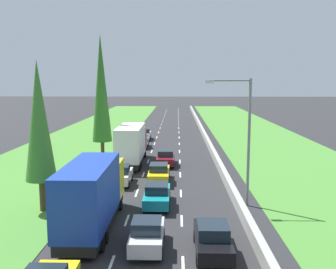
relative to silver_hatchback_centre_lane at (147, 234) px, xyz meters
name	(u,v)px	position (x,y,z in m)	size (l,w,h in m)	color
ground_plane	(168,135)	(0.11, 43.22, -0.84)	(300.00, 300.00, 0.00)	#28282B
grass_verge_left	(92,134)	(-12.54, 43.22, -0.82)	(14.00, 140.00, 0.04)	#478433
grass_verge_right	(256,135)	(14.46, 43.22, -0.82)	(14.00, 140.00, 0.04)	#478433
median_barrier	(203,132)	(5.81, 43.22, -0.41)	(0.44, 120.00, 0.85)	#9E9B93
lane_markings	(168,135)	(0.11, 43.22, -0.83)	(3.64, 116.00, 0.01)	white
silver_hatchback_centre_lane	(147,234)	(0.00, 0.00, 0.00)	(1.74, 3.90, 1.72)	silver
blue_box_truck_left_lane	(93,194)	(-3.45, 2.73, 1.35)	(2.46, 9.40, 4.18)	black
teal_sedan_centre_lane	(157,195)	(0.15, 7.15, -0.02)	(1.82, 4.50, 1.64)	teal
black_sedan_right_lane	(213,238)	(3.39, -0.41, -0.02)	(1.82, 4.50, 1.64)	black
white_hatchback_left_lane	(121,175)	(-3.26, 12.71, 0.00)	(1.74, 3.90, 1.72)	white
white_box_truck_left_lane	(132,144)	(-3.27, 20.85, 1.35)	(2.46, 9.40, 4.18)	black
grey_hatchback_left_lane	(142,141)	(-3.16, 31.03, 0.00)	(1.74, 3.90, 1.72)	slate
yellow_sedan_centre_lane	(159,173)	(-0.04, 13.66, -0.02)	(1.82, 4.50, 1.64)	yellow
white_hatchback_left_lane_sixth	(145,134)	(-3.31, 37.87, 0.00)	(1.74, 3.90, 1.72)	white
maroon_sedan_centre_lane	(166,158)	(0.35, 20.37, -0.02)	(1.82, 4.50, 1.64)	maroon
poplar_tree_second	(39,122)	(-7.59, 5.83, 5.31)	(2.06, 2.06, 10.21)	#4C3823
poplar_tree_third	(101,89)	(-6.71, 22.57, 7.12)	(2.15, 2.15, 13.81)	#4C3823
street_light_mast	(244,133)	(6.21, 7.35, 4.40)	(3.20, 0.28, 9.00)	gray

